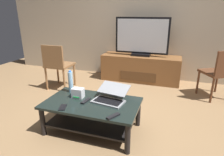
# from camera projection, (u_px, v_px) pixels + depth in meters

# --- Properties ---
(ground_plane) EXTENTS (7.68, 7.68, 0.00)m
(ground_plane) POSITION_uv_depth(u_px,v_px,m) (109.00, 124.00, 2.55)
(ground_plane) COLOR olive
(back_wall) EXTENTS (6.40, 0.12, 2.80)m
(back_wall) POSITION_uv_depth(u_px,v_px,m) (142.00, 12.00, 4.04)
(back_wall) COLOR #B2A38C
(back_wall) RESTS_ON ground
(coffee_table) EXTENTS (1.13, 0.65, 0.38)m
(coffee_table) POSITION_uv_depth(u_px,v_px,m) (92.00, 111.00, 2.35)
(coffee_table) COLOR black
(coffee_table) RESTS_ON ground
(media_cabinet) EXTENTS (1.61, 0.51, 0.54)m
(media_cabinet) POSITION_uv_depth(u_px,v_px,m) (140.00, 68.00, 4.10)
(media_cabinet) COLOR brown
(media_cabinet) RESTS_ON ground
(television) EXTENTS (1.08, 0.20, 0.77)m
(television) POSITION_uv_depth(u_px,v_px,m) (142.00, 38.00, 3.87)
(television) COLOR black
(television) RESTS_ON media_cabinet
(dining_chair) EXTENTS (0.60, 0.60, 0.85)m
(dining_chair) POSITION_uv_depth(u_px,v_px,m) (221.00, 71.00, 3.14)
(dining_chair) COLOR #59331E
(dining_chair) RESTS_ON ground
(side_chair) EXTENTS (0.44, 0.44, 0.85)m
(side_chair) POSITION_uv_depth(u_px,v_px,m) (57.00, 64.00, 3.57)
(side_chair) COLOR brown
(side_chair) RESTS_ON ground
(laptop) EXTENTS (0.42, 0.42, 0.17)m
(laptop) POSITION_uv_depth(u_px,v_px,m) (111.00, 96.00, 2.34)
(laptop) COLOR gray
(laptop) RESTS_ON coffee_table
(router_box) EXTENTS (0.14, 0.10, 0.12)m
(router_box) POSITION_uv_depth(u_px,v_px,m) (78.00, 93.00, 2.42)
(router_box) COLOR silver
(router_box) RESTS_ON coffee_table
(water_bottle_near) EXTENTS (0.06, 0.06, 0.30)m
(water_bottle_near) POSITION_uv_depth(u_px,v_px,m) (71.00, 82.00, 2.56)
(water_bottle_near) COLOR #99C6E5
(water_bottle_near) RESTS_ON coffee_table
(cell_phone) EXTENTS (0.11, 0.16, 0.01)m
(cell_phone) POSITION_uv_depth(u_px,v_px,m) (63.00, 107.00, 2.18)
(cell_phone) COLOR black
(cell_phone) RESTS_ON coffee_table
(tv_remote) EXTENTS (0.12, 0.16, 0.02)m
(tv_remote) POSITION_uv_depth(u_px,v_px,m) (113.00, 116.00, 1.98)
(tv_remote) COLOR black
(tv_remote) RESTS_ON coffee_table
(soundbar_remote) EXTENTS (0.06, 0.16, 0.02)m
(soundbar_remote) POSITION_uv_depth(u_px,v_px,m) (86.00, 101.00, 2.32)
(soundbar_remote) COLOR black
(soundbar_remote) RESTS_ON coffee_table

